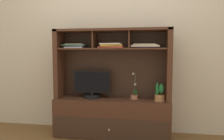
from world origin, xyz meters
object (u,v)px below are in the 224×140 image
at_px(magazine_stack_centre, 145,46).
at_px(media_console, 112,104).
at_px(magazine_stack_right, 112,46).
at_px(magazine_stack_left, 76,46).
at_px(potted_orchid, 134,95).
at_px(potted_fern, 160,93).
at_px(tv_monitor, 92,86).

bearing_deg(magazine_stack_centre, media_console, 176.97).
bearing_deg(magazine_stack_right, magazine_stack_centre, 4.58).
xyz_separation_m(magazine_stack_left, magazine_stack_centre, (0.90, 0.00, -0.00)).
bearing_deg(media_console, magazine_stack_right, -85.68).
distance_m(potted_orchid, magazine_stack_centre, 0.64).
relative_size(media_console, magazine_stack_left, 4.84).
bearing_deg(media_console, potted_orchid, 0.87).
distance_m(potted_orchid, magazine_stack_left, 0.99).
distance_m(potted_orchid, potted_fern, 0.32).
relative_size(magazine_stack_left, magazine_stack_centre, 0.85).
bearing_deg(magazine_stack_left, tv_monitor, 2.28).
distance_m(tv_monitor, magazine_stack_centre, 0.86).
bearing_deg(tv_monitor, magazine_stack_left, -177.72).
height_order(tv_monitor, magazine_stack_left, magazine_stack_left).
xyz_separation_m(media_console, magazine_stack_right, (0.00, -0.06, 0.76)).
relative_size(potted_fern, magazine_stack_right, 0.67).
distance_m(tv_monitor, magazine_stack_right, 0.59).
xyz_separation_m(magazine_stack_centre, magazine_stack_right, (-0.42, -0.03, 0.00)).
distance_m(magazine_stack_left, magazine_stack_centre, 0.90).
distance_m(media_console, magazine_stack_left, 0.90).
relative_size(tv_monitor, potted_fern, 2.14).
height_order(magazine_stack_left, magazine_stack_centre, magazine_stack_left).
bearing_deg(potted_orchid, magazine_stack_left, -177.82).
bearing_deg(potted_fern, magazine_stack_right, -179.03).
xyz_separation_m(potted_orchid, magazine_stack_right, (-0.28, -0.06, 0.63)).
height_order(media_console, tv_monitor, media_console).
bearing_deg(potted_fern, magazine_stack_left, 178.90).
bearing_deg(magazine_stack_centre, magazine_stack_left, -179.84).
xyz_separation_m(tv_monitor, magazine_stack_right, (0.27, -0.04, 0.52)).
bearing_deg(potted_orchid, magazine_stack_centre, -11.39).
bearing_deg(magazine_stack_centre, potted_orchid, 168.61).
relative_size(potted_orchid, potted_fern, 1.50).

